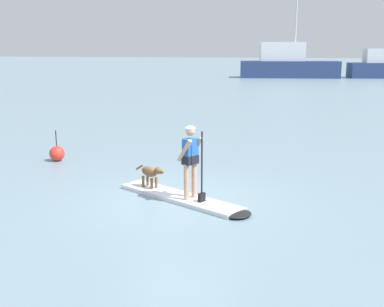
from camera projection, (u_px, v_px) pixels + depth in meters
ground_plane at (179, 199)px, 11.32m from camera, size 400.00×400.00×0.00m
paddleboard at (186, 199)px, 11.15m from camera, size 3.66×2.14×0.10m
person_paddler at (191, 157)px, 10.84m from camera, size 0.68×0.60×1.69m
dog at (151, 173)px, 11.85m from camera, size 0.92×0.48×0.57m
moored_boat_far_starboard at (287, 64)px, 60.10m from camera, size 12.59×5.98×9.52m
marker_buoy at (57, 153)px, 15.19m from camera, size 0.48×0.48×0.98m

